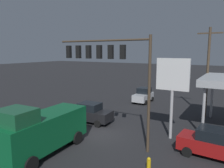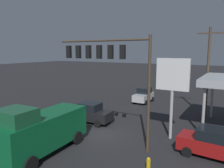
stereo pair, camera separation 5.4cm
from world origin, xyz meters
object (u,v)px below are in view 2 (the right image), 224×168
sedan_far (213,143)px  fire_hydrant (148,165)px  utility_pole (208,71)px  price_sign (173,79)px  traffic_signal_assembly (108,61)px  delivery_truck (41,130)px  sedan_waiting (90,113)px  hatchback_crossing (144,95)px

sedan_far → fire_hydrant: sedan_far is taller
utility_pole → price_sign: bearing=78.3°
sedan_far → traffic_signal_assembly: bearing=15.0°
delivery_truck → sedan_waiting: bearing=-173.2°
sedan_far → sedan_waiting: bearing=-4.7°
utility_pole → hatchback_crossing: 9.61m
sedan_waiting → hatchback_crossing: 10.63m
utility_pole → price_sign: utility_pole is taller
traffic_signal_assembly → price_sign: (-3.94, -3.16, -1.45)m
hatchback_crossing → price_sign: bearing=31.8°
sedan_waiting → fire_hydrant: sedan_waiting is taller
hatchback_crossing → sedan_far: (-9.97, 12.23, 0.00)m
delivery_truck → sedan_far: (-10.07, -5.36, -0.74)m
sedan_waiting → delivery_truck: bearing=96.4°
hatchback_crossing → fire_hydrant: size_ratio=4.34×
sedan_waiting → sedan_far: same height
utility_pole → sedan_waiting: size_ratio=2.07×
traffic_signal_assembly → price_sign: bearing=-141.2°
delivery_truck → utility_pole: bearing=147.6°
hatchback_crossing → fire_hydrant: (-6.95, 16.05, -0.51)m
utility_pole → price_sign: 7.67m
utility_pole → delivery_truck: bearing=60.3°
sedan_waiting → hatchback_crossing: hatchback_crossing is taller
price_sign → sedan_far: 5.35m
delivery_truck → traffic_signal_assembly: bearing=141.6°
traffic_signal_assembly → hatchback_crossing: (2.72, -13.66, -5.29)m
delivery_truck → price_sign: bearing=133.7°
price_sign → hatchback_crossing: (6.66, -10.50, -3.83)m
traffic_signal_assembly → delivery_truck: (2.82, 3.92, -4.54)m
utility_pole → hatchback_crossing: utility_pole is taller
sedan_waiting → hatchback_crossing: size_ratio=1.18×
sedan_waiting → sedan_far: bearing=168.4°
price_sign → sedan_far: size_ratio=1.42×
price_sign → delivery_truck: (6.76, 7.09, -3.09)m
traffic_signal_assembly → hatchback_crossing: 14.90m
hatchback_crossing → sedan_far: 15.78m
utility_pole → sedan_far: 10.21m
hatchback_crossing → sedan_far: bearing=38.6°
traffic_signal_assembly → hatchback_crossing: size_ratio=2.09×
utility_pole → fire_hydrant: bearing=84.5°
delivery_truck → fire_hydrant: delivery_truck is taller
traffic_signal_assembly → price_sign: 5.26m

